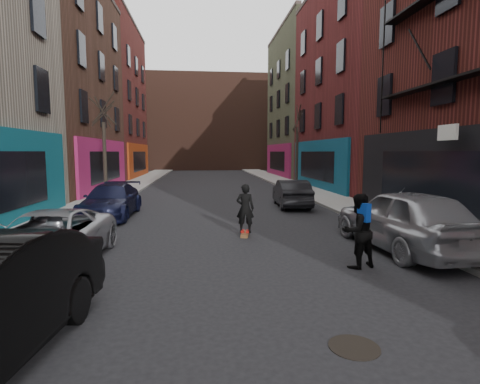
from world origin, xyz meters
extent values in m
cube|color=gray|center=(-6.25, 30.00, 0.07)|extent=(2.50, 84.00, 0.13)
cube|color=gray|center=(6.25, 30.00, 0.07)|extent=(2.50, 84.00, 0.13)
cube|color=#43241D|center=(13.50, 16.00, 8.00)|extent=(12.00, 56.00, 16.00)
cube|color=#47281E|center=(0.00, 56.00, 7.00)|extent=(40.00, 10.00, 14.00)
imported|color=#9899A0|center=(-4.48, 5.59, 0.64)|extent=(2.32, 4.71, 1.29)
imported|color=black|center=(-4.60, 12.31, 0.68)|extent=(1.96, 4.70, 1.36)
imported|color=#9B9DA3|center=(4.60, 6.12, 0.86)|extent=(2.30, 5.14, 1.72)
imported|color=black|center=(3.48, 14.42, 0.66)|extent=(1.68, 4.11, 1.33)
cube|color=brown|center=(0.48, 8.33, 0.05)|extent=(0.38, 0.83, 0.10)
imported|color=black|center=(0.48, 8.33, 0.88)|extent=(0.64, 0.48, 1.57)
imported|color=black|center=(2.69, 4.76, 0.86)|extent=(1.00, 0.88, 1.73)
cube|color=blue|center=(2.74, 4.59, 1.32)|extent=(0.23, 0.33, 0.42)
cylinder|color=black|center=(1.17, 1.31, 0.01)|extent=(0.91, 0.91, 0.01)
camera|label=1|loc=(-0.89, -3.39, 2.68)|focal=28.00mm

